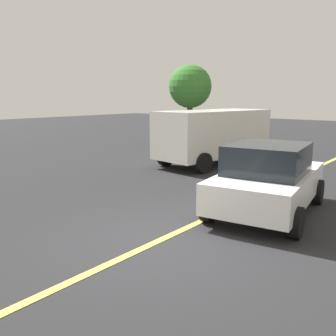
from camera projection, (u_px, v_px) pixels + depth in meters
The scene contains 5 objects.
ground_plane at pixel (158, 241), 6.93m from camera, with size 80.00×80.00×0.00m, color #262628.
lane_marking_centre at pixel (235, 205), 9.20m from camera, with size 28.00×0.16×0.01m, color #E0D14C.
white_van at pixel (213, 133), 14.74m from camera, with size 5.42×2.80×2.20m.
car_white_near_curb at pixel (268, 179), 8.50m from camera, with size 4.22×2.57×1.67m.
tree_centre_verge at pixel (190, 87), 21.24m from camera, with size 2.53×2.53×4.61m.
Camera 1 is at (-4.92, -4.28, 2.73)m, focal length 38.49 mm.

